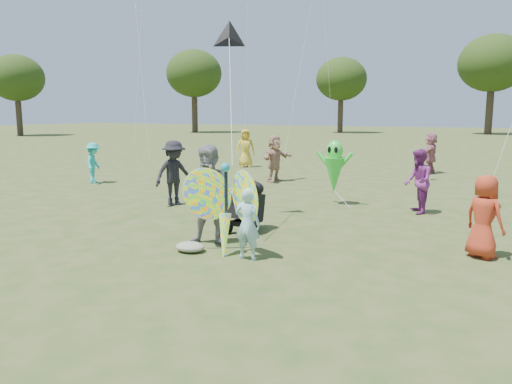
% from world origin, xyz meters
% --- Properties ---
extents(ground, '(160.00, 160.00, 0.00)m').
position_xyz_m(ground, '(0.00, 0.00, 0.00)').
color(ground, '#51592B').
rests_on(ground, ground).
extents(child_girl, '(0.47, 0.33, 1.23)m').
position_xyz_m(child_girl, '(-0.15, 1.08, 0.61)').
color(child_girl, '#99CDD9').
rests_on(child_girl, ground).
extents(adult_man, '(1.09, 0.96, 1.89)m').
position_xyz_m(adult_man, '(-1.18, 1.60, 0.95)').
color(adult_man, gray).
rests_on(adult_man, ground).
extents(grey_bag, '(0.54, 0.45, 0.17)m').
position_xyz_m(grey_bag, '(-1.30, 1.04, 0.09)').
color(grey_bag, gray).
rests_on(grey_bag, ground).
extents(crowd_a, '(0.84, 0.77, 1.44)m').
position_xyz_m(crowd_a, '(3.43, 2.96, 0.72)').
color(crowd_a, '#B3331C').
rests_on(crowd_a, ground).
extents(crowd_b, '(1.07, 1.29, 1.74)m').
position_xyz_m(crowd_b, '(-4.20, 4.65, 0.87)').
color(crowd_b, black).
rests_on(crowd_b, ground).
extents(crowd_d, '(0.84, 1.62, 1.67)m').
position_xyz_m(crowd_d, '(-3.69, 10.06, 0.83)').
color(crowd_d, tan).
rests_on(crowd_d, ground).
extents(crowd_e, '(0.83, 0.93, 1.60)m').
position_xyz_m(crowd_e, '(1.82, 6.41, 0.80)').
color(crowd_e, '#802A78').
rests_on(crowd_e, ground).
extents(crowd_g, '(1.00, 0.89, 1.71)m').
position_xyz_m(crowd_g, '(-6.85, 13.84, 0.86)').
color(crowd_g, gold).
rests_on(crowd_g, ground).
extents(crowd_i, '(0.89, 1.06, 1.43)m').
position_xyz_m(crowd_i, '(-9.22, 6.85, 0.72)').
color(crowd_i, '#21B8B6').
rests_on(crowd_i, ground).
extents(crowd_j, '(0.75, 1.60, 1.66)m').
position_xyz_m(crowd_j, '(1.02, 15.00, 0.83)').
color(crowd_j, '#B16575').
rests_on(crowd_j, ground).
extents(jogging_stroller, '(0.53, 1.06, 1.09)m').
position_xyz_m(jogging_stroller, '(-1.08, 2.89, 0.61)').
color(jogging_stroller, black).
rests_on(jogging_stroller, ground).
extents(butterfly_kite, '(1.74, 0.75, 1.82)m').
position_xyz_m(butterfly_kite, '(-0.65, 1.19, 0.83)').
color(butterfly_kite, '#FF4828').
rests_on(butterfly_kite, ground).
extents(delta_kite_rig, '(1.71, 2.48, 3.03)m').
position_xyz_m(delta_kite_rig, '(-2.02, 3.83, 4.11)').
color(delta_kite_rig, black).
rests_on(delta_kite_rig, ground).
extents(alien_kite, '(1.12, 0.69, 1.74)m').
position_xyz_m(alien_kite, '(-0.40, 6.64, 0.97)').
color(alien_kite, '#33D939').
rests_on(alien_kite, ground).
extents(tree_line, '(91.78, 33.60, 10.79)m').
position_xyz_m(tree_line, '(3.67, 44.99, 6.86)').
color(tree_line, '#3A2D21').
rests_on(tree_line, ground).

